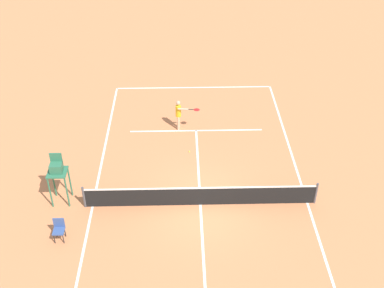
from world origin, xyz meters
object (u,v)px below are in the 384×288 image
object	(u,v)px
umpire_chair	(57,171)
player_serving	(179,113)
courtside_chair_near	(59,229)
tennis_ball	(189,151)

from	to	relation	value
umpire_chair	player_serving	bearing A→B (deg)	-132.75
umpire_chair	courtside_chair_near	xyz separation A→B (m)	(-0.34, 2.23, -1.07)
umpire_chair	courtside_chair_near	bearing A→B (deg)	98.63
player_serving	umpire_chair	world-z (taller)	umpire_chair
player_serving	courtside_chair_near	xyz separation A→B (m)	(4.73, 7.72, -0.46)
umpire_chair	courtside_chair_near	world-z (taller)	umpire_chair
courtside_chair_near	tennis_ball	bearing A→B (deg)	-132.76
umpire_chair	courtside_chair_near	size ratio (longest dim) A/B	2.54
tennis_ball	umpire_chair	bearing A→B (deg)	31.48
tennis_ball	courtside_chair_near	size ratio (longest dim) A/B	0.07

